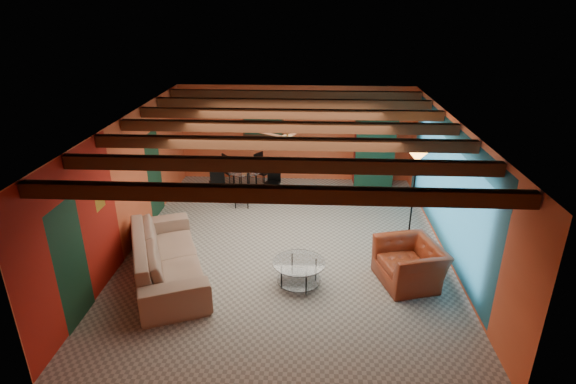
# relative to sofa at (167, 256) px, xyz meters

# --- Properties ---
(room) EXTENTS (6.52, 8.01, 2.71)m
(room) POSITION_rel_sofa_xyz_m (2.17, 1.39, 1.93)
(room) COLOR gray
(room) RESTS_ON ground
(sofa) EXTENTS (2.18, 3.16, 0.86)m
(sofa) POSITION_rel_sofa_xyz_m (0.00, 0.00, 0.00)
(sofa) COLOR #8F6F5C
(sofa) RESTS_ON ground
(armchair) EXTENTS (1.30, 1.41, 0.76)m
(armchair) POSITION_rel_sofa_xyz_m (4.47, 0.06, -0.05)
(armchair) COLOR maroon
(armchair) RESTS_ON ground
(coffee_table) EXTENTS (1.23, 1.23, 0.48)m
(coffee_table) POSITION_rel_sofa_xyz_m (2.46, -0.17, -0.19)
(coffee_table) COLOR silver
(coffee_table) RESTS_ON ground
(dining_table) EXTENTS (2.27, 2.27, 0.95)m
(dining_table) POSITION_rel_sofa_xyz_m (0.90, 4.01, 0.05)
(dining_table) COLOR white
(dining_table) RESTS_ON ground
(armoire) EXTENTS (1.07, 0.59, 1.82)m
(armoire) POSITION_rel_sofa_xyz_m (4.37, 4.98, 0.48)
(armoire) COLOR maroon
(armoire) RESTS_ON ground
(floor_lamp) EXTENTS (0.52, 0.52, 1.97)m
(floor_lamp) POSITION_rel_sofa_xyz_m (4.82, 1.84, 0.55)
(floor_lamp) COLOR black
(floor_lamp) RESTS_ON ground
(ceiling_fan) EXTENTS (1.50, 1.50, 0.44)m
(ceiling_fan) POSITION_rel_sofa_xyz_m (2.17, 1.28, 1.93)
(ceiling_fan) COLOR #472614
(ceiling_fan) RESTS_ON ceiling
(painting) EXTENTS (1.05, 0.03, 0.65)m
(painting) POSITION_rel_sofa_xyz_m (1.27, 5.24, 1.22)
(painting) COLOR black
(painting) RESTS_ON wall_back
(potted_plant) EXTENTS (0.53, 0.48, 0.51)m
(potted_plant) POSITION_rel_sofa_xyz_m (4.37, 4.98, 1.64)
(potted_plant) COLOR #26661E
(potted_plant) RESTS_ON armoire
(vase) EXTENTS (0.22, 0.22, 0.18)m
(vase) POSITION_rel_sofa_xyz_m (0.90, 4.01, 0.61)
(vase) COLOR orange
(vase) RESTS_ON dining_table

